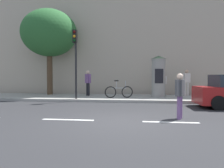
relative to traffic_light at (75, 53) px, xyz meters
name	(u,v)px	position (x,y,z in m)	size (l,w,h in m)	color
ground_plane	(118,121)	(2.98, -5.24, -2.87)	(80.00, 80.00, 0.00)	#2B2B2D
sidewalk_curb	(128,98)	(2.98, 1.76, -2.80)	(36.00, 4.00, 0.15)	#9E9B93
lane_markings	(118,121)	(2.98, -5.24, -2.87)	(25.80, 0.16, 0.01)	silver
building_backdrop	(130,36)	(2.98, 6.76, 2.13)	(36.00, 5.00, 10.01)	#B7A893
traffic_light	(75,53)	(0.00, 0.00, 0.00)	(0.24, 0.45, 4.02)	black
poster_column	(158,76)	(4.94, 1.80, -1.38)	(0.95, 0.95, 2.65)	gray
street_tree	(49,33)	(-2.79, 2.89, 1.75)	(4.01, 4.01, 6.19)	#4C3826
pedestrian_in_red_top	(180,92)	(5.09, -4.61, -1.94)	(0.39, 0.62, 1.59)	#724C84
pedestrian_with_bag	(88,81)	(0.21, 2.26, -1.70)	(0.48, 0.51, 1.73)	black
pedestrian_tallest	(187,80)	(6.93, 2.87, -1.67)	(0.55, 0.36, 1.79)	silver
pedestrian_near_pole	(163,82)	(5.39, 3.18, -1.81)	(0.49, 0.41, 1.57)	silver
bicycle_leaning	(119,92)	(2.47, 0.98, -2.33)	(1.71, 0.57, 1.09)	black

